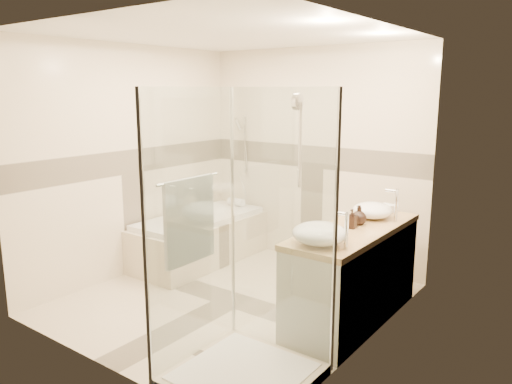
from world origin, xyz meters
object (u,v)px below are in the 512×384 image
Objects in this scene: shower_enclosure at (237,307)px; amenity_bottle_b at (359,215)px; vessel_sink_far at (320,233)px; vessel_sink_near at (372,210)px; vanity at (353,274)px; bathtub at (200,236)px; amenity_bottle_a at (352,219)px.

amenity_bottle_b is at bearing 78.89° from shower_enclosure.
amenity_bottle_b is (0.00, 0.70, 0.00)m from vessel_sink_far.
vessel_sink_near is 0.29m from amenity_bottle_b.
shower_enclosure reaches higher than vessel_sink_near.
amenity_bottle_b reaches higher than vanity.
vessel_sink_near is at bearing 1.55° from bathtub.
shower_enclosure reaches higher than vanity.
amenity_bottle_a is at bearing -9.97° from bathtub.
shower_enclosure reaches higher than bathtub.
vessel_sink_near is (-0.02, 0.41, 0.50)m from vanity.
shower_enclosure reaches higher than amenity_bottle_a.
vanity is (2.15, -0.35, 0.12)m from bathtub.
vessel_sink_near is at bearing 90.00° from amenity_bottle_b.
vanity is 0.52m from amenity_bottle_b.
bathtub is 2.25m from amenity_bottle_a.
vessel_sink_near is 2.13× the size of amenity_bottle_b.
bathtub is 2.47m from shower_enclosure.
vessel_sink_far is at bearing -90.00° from amenity_bottle_b.
bathtub is at bearing -178.45° from vessel_sink_near.
shower_enclosure is 1.48m from amenity_bottle_b.
amenity_bottle_a is (0.27, 1.25, 0.43)m from shower_enclosure.
vessel_sink_far is 2.55× the size of amenity_bottle_a.
vessel_sink_far reaches higher than bathtub.
amenity_bottle_b is (2.13, -0.23, 0.63)m from bathtub.
vanity is 9.37× the size of amenity_bottle_b.
shower_enclosure is 5.53× the size of vessel_sink_near.
vessel_sink_near reaches higher than vanity.
bathtub is 2.22m from vessel_sink_near.
amenity_bottle_b is (0.00, 0.14, 0.00)m from amenity_bottle_a.
amenity_bottle_a reaches higher than bathtub.
amenity_bottle_b is (0.27, 1.39, 0.43)m from shower_enclosure.
amenity_bottle_b reaches higher than amenity_bottle_a.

